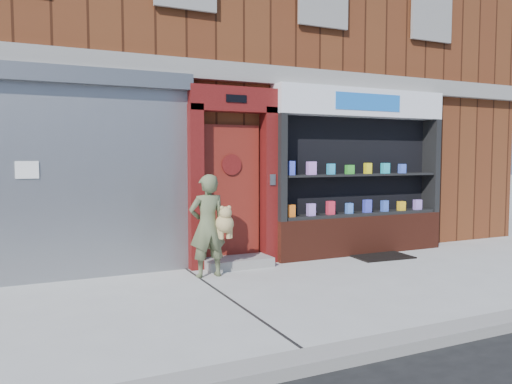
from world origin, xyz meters
TOP-DOWN VIEW (x-y plane):
  - ground at (0.00, 0.00)m, footprint 80.00×80.00m
  - curb at (0.00, -2.15)m, footprint 60.00×0.30m
  - building at (-0.00, 5.99)m, footprint 12.00×8.16m
  - shutter_bay at (-3.00, 1.93)m, footprint 3.10×0.30m
  - red_door_bay at (-0.75, 1.86)m, footprint 1.52×0.58m
  - pharmacy_bay at (1.75, 1.81)m, footprint 3.50×0.41m
  - woman at (-1.38, 1.27)m, footprint 0.66×0.39m
  - doormat at (1.88, 1.35)m, footprint 1.06×0.78m

SIDE VIEW (x-z plane):
  - ground at x=0.00m, z-range 0.00..0.00m
  - doormat at x=1.88m, z-range 0.00..0.03m
  - curb at x=0.00m, z-range 0.00..0.12m
  - woman at x=-1.38m, z-range 0.00..1.53m
  - pharmacy_bay at x=1.75m, z-range -0.13..2.87m
  - red_door_bay at x=-0.75m, z-range 0.01..2.91m
  - shutter_bay at x=-3.00m, z-range 0.20..3.24m
  - building at x=0.00m, z-range 0.00..8.00m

